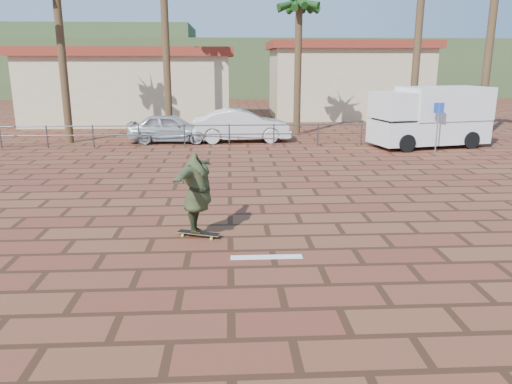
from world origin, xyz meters
TOP-DOWN VIEW (x-y plane):
  - ground at (0.00, 0.00)m, footprint 120.00×120.00m
  - paint_stripe at (0.70, -1.20)m, footprint 1.40×0.22m
  - guardrail at (0.00, 12.00)m, footprint 24.06×0.06m
  - palm_center at (3.50, 15.50)m, footprint 2.40×2.40m
  - building_west at (-6.00, 22.00)m, footprint 12.60×7.60m
  - building_east at (8.00, 24.00)m, footprint 10.60×6.60m
  - hill_front at (0.00, 50.00)m, footprint 70.00×18.00m
  - hill_back at (-22.00, 56.00)m, footprint 35.00×14.00m
  - longboard at (-0.69, 0.05)m, footprint 0.99×0.54m
  - skateboarder at (-0.69, 0.05)m, footprint 1.09×2.25m
  - campervan at (8.91, 11.51)m, footprint 5.39×3.15m
  - car_silver at (-2.76, 13.32)m, footprint 4.02×1.77m
  - car_white at (0.58, 13.41)m, footprint 4.68×1.86m
  - street_sign at (8.63, 10.00)m, footprint 0.42×0.06m

SIDE VIEW (x-z plane):
  - ground at x=0.00m, z-range 0.00..0.00m
  - paint_stripe at x=0.70m, z-range 0.00..0.01m
  - longboard at x=-0.69m, z-range 0.03..0.13m
  - car_silver at x=-2.76m, z-range 0.00..1.35m
  - guardrail at x=0.00m, z-range 0.18..1.18m
  - car_white at x=0.58m, z-range 0.00..1.51m
  - skateboarder at x=-0.69m, z-range 0.10..1.86m
  - campervan at x=8.91m, z-range 0.07..2.69m
  - street_sign at x=8.63m, z-range 0.41..2.47m
  - building_west at x=-6.00m, z-range 0.03..4.53m
  - building_east at x=8.00m, z-range 0.04..5.04m
  - hill_front at x=0.00m, z-range 0.00..6.00m
  - hill_back at x=-22.00m, z-range 0.00..8.00m
  - palm_center at x=3.50m, z-range 2.49..10.24m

